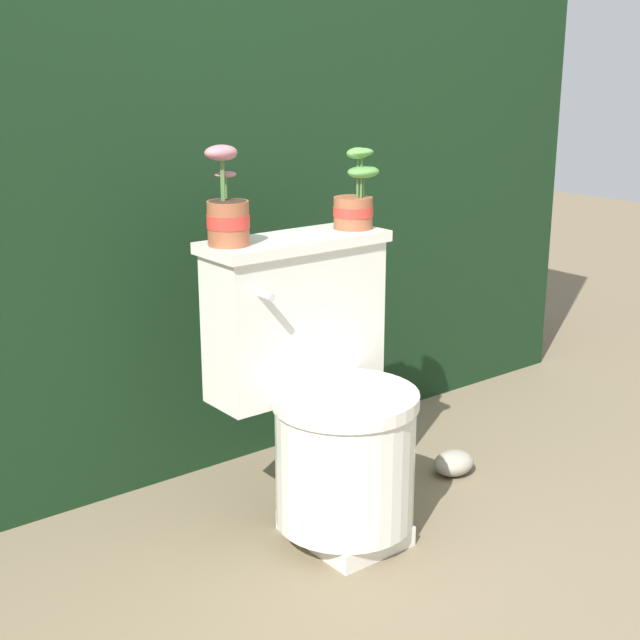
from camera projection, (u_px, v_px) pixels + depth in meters
name	position (u px, v px, depth m)	size (l,w,h in m)	color
ground_plane	(315.00, 541.00, 2.40)	(12.00, 12.00, 0.00)	#75664C
hedge_backdrop	(144.00, 177.00, 2.82)	(3.35, 0.62, 1.78)	black
toilet	(324.00, 400.00, 2.39)	(0.52, 0.51, 0.80)	silver
potted_plant_left	(227.00, 211.00, 2.23)	(0.11, 0.11, 0.25)	#9E5638
potted_plant_midleft	(355.00, 201.00, 2.45)	(0.12, 0.11, 0.22)	#9E5638
garden_stone	(454.00, 463.00, 2.78)	(0.14, 0.11, 0.08)	#9E9384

